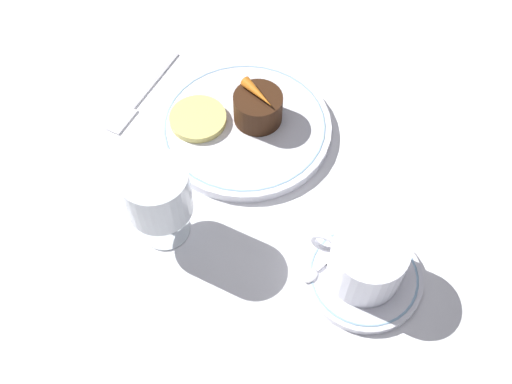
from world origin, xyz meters
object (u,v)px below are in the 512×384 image
dinner_plate (245,127)px  fork (138,100)px  dessert_cake (258,108)px  coffee_cup (367,260)px  wine_glass (158,195)px

dinner_plate → fork: dinner_plate is taller
dinner_plate → fork: 0.17m
fork → dessert_cake: dessert_cake is taller
coffee_cup → dessert_cake: (0.21, -0.16, -0.01)m
dinner_plate → coffee_cup: (-0.22, 0.14, 0.04)m
dessert_cake → wine_glass: bearing=80.7°
dinner_plate → wine_glass: 0.20m
coffee_cup → wine_glass: (0.24, 0.04, 0.04)m
dessert_cake → coffee_cup: bearing=142.5°
dinner_plate → fork: (0.16, 0.02, -0.01)m
fork → dessert_cake: (-0.18, -0.03, 0.03)m
dinner_plate → dessert_cake: bearing=-123.9°
fork → coffee_cup: bearing=161.6°
coffee_cup → fork: (0.39, -0.13, -0.04)m
wine_glass → dessert_cake: 0.21m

